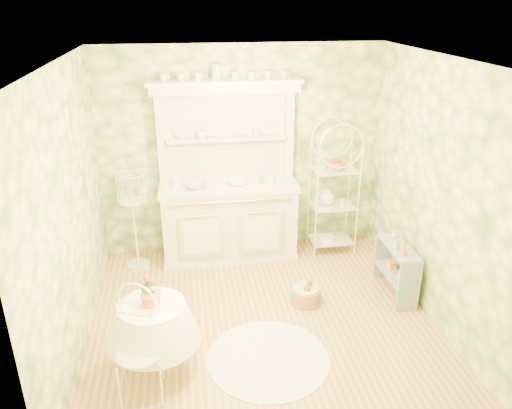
{
  "coord_description": "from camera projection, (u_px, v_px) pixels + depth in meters",
  "views": [
    {
      "loc": [
        -0.73,
        -4.37,
        3.23
      ],
      "look_at": [
        0.0,
        0.5,
        1.15
      ],
      "focal_mm": 35.0,
      "sensor_mm": 36.0,
      "label": 1
    }
  ],
  "objects": [
    {
      "name": "lace_rug",
      "position": [
        268.0,
        358.0,
        4.78
      ],
      "size": [
        1.25,
        1.25,
        0.01
      ],
      "primitive_type": "cylinder",
      "rotation": [
        0.0,
        0.0,
        -0.06
      ],
      "color": "white",
      "rests_on": "floor"
    },
    {
      "name": "wall_left",
      "position": [
        70.0,
        217.0,
        4.56
      ],
      "size": [
        3.6,
        3.6,
        0.0
      ],
      "primitive_type": "plane",
      "color": "#F2EAAF",
      "rests_on": "floor"
    },
    {
      "name": "bowl_floral",
      "position": [
        197.0,
        188.0,
        6.19
      ],
      "size": [
        0.32,
        0.32,
        0.07
      ],
      "primitive_type": "imported",
      "rotation": [
        0.0,
        0.0,
        0.17
      ],
      "color": "white",
      "rests_on": "kitchen_dresser"
    },
    {
      "name": "cup_left",
      "position": [
        202.0,
        136.0,
        6.17
      ],
      "size": [
        0.13,
        0.13,
        0.1
      ],
      "primitive_type": "imported",
      "rotation": [
        0.0,
        0.0,
        -0.07
      ],
      "color": "white",
      "rests_on": "kitchen_dresser"
    },
    {
      "name": "cup_right",
      "position": [
        256.0,
        134.0,
        6.27
      ],
      "size": [
        0.13,
        0.13,
        0.09
      ],
      "primitive_type": "imported",
      "rotation": [
        0.0,
        0.0,
        -0.36
      ],
      "color": "white",
      "rests_on": "kitchen_dresser"
    },
    {
      "name": "wall_front",
      "position": [
        310.0,
        314.0,
        3.17
      ],
      "size": [
        3.6,
        3.6,
        0.0
      ],
      "primitive_type": "plane",
      "color": "#F2EAAF",
      "rests_on": "floor"
    },
    {
      "name": "wall_right",
      "position": [
        439.0,
        195.0,
        5.06
      ],
      "size": [
        3.6,
        3.6,
        0.0
      ],
      "primitive_type": "plane",
      "color": "#F2EAAF",
      "rests_on": "floor"
    },
    {
      "name": "bakers_rack",
      "position": [
        333.0,
        193.0,
        6.53
      ],
      "size": [
        0.52,
        0.38,
        1.66
      ],
      "primitive_type": "cube",
      "rotation": [
        0.0,
        0.0,
        0.01
      ],
      "color": "white",
      "rests_on": "floor"
    },
    {
      "name": "bottle_glass",
      "position": [
        394.0,
        235.0,
        5.79
      ],
      "size": [
        0.09,
        0.09,
        0.09
      ],
      "primitive_type": "imported",
      "rotation": [
        0.0,
        0.0,
        -0.33
      ],
      "color": "silver",
      "rests_on": "side_shelf"
    },
    {
      "name": "floor_basket",
      "position": [
        306.0,
        293.0,
        5.62
      ],
      "size": [
        0.4,
        0.4,
        0.24
      ],
      "primitive_type": "cylinder",
      "rotation": [
        0.0,
        0.0,
        -0.09
      ],
      "color": "#9F7850",
      "rests_on": "floor"
    },
    {
      "name": "round_table",
      "position": [
        155.0,
        340.0,
        4.52
      ],
      "size": [
        0.75,
        0.75,
        0.69
      ],
      "primitive_type": "cylinder",
      "rotation": [
        0.0,
        0.0,
        -0.22
      ],
      "color": "white",
      "rests_on": "floor"
    },
    {
      "name": "side_shelf",
      "position": [
        396.0,
        271.0,
        5.73
      ],
      "size": [
        0.33,
        0.71,
        0.58
      ],
      "primitive_type": "cube",
      "rotation": [
        0.0,
        0.0,
        -0.12
      ],
      "color": "#7F92A6",
      "rests_on": "floor"
    },
    {
      "name": "bowl_white",
      "position": [
        238.0,
        184.0,
        6.29
      ],
      "size": [
        0.28,
        0.28,
        0.08
      ],
      "primitive_type": "imported",
      "rotation": [
        0.0,
        0.0,
        -0.19
      ],
      "color": "white",
      "rests_on": "kitchen_dresser"
    },
    {
      "name": "kitchen_dresser",
      "position": [
        228.0,
        175.0,
        6.25
      ],
      "size": [
        1.87,
        0.61,
        2.29
      ],
      "primitive_type": "cube",
      "color": "silver",
      "rests_on": "floor"
    },
    {
      "name": "wall_back",
      "position": [
        241.0,
        152.0,
        6.45
      ],
      "size": [
        3.6,
        3.6,
        0.0
      ],
      "primitive_type": "plane",
      "color": "#F2EAAF",
      "rests_on": "floor"
    },
    {
      "name": "ceiling",
      "position": [
        265.0,
        61.0,
        4.29
      ],
      "size": [
        3.6,
        3.6,
        0.0
      ],
      "primitive_type": "plane",
      "color": "white",
      "rests_on": "floor"
    },
    {
      "name": "cafe_chair",
      "position": [
        139.0,
        348.0,
        4.17
      ],
      "size": [
        0.59,
        0.59,
        1.0
      ],
      "primitive_type": "cube",
      "rotation": [
        0.0,
        0.0,
        -0.38
      ],
      "color": "white",
      "rests_on": "floor"
    },
    {
      "name": "potted_geranium",
      "position": [
        148.0,
        293.0,
        4.31
      ],
      "size": [
        0.16,
        0.12,
        0.27
      ],
      "primitive_type": "imported",
      "rotation": [
        0.0,
        0.0,
        -0.16
      ],
      "color": "#3F7238",
      "rests_on": "round_table"
    },
    {
      "name": "floor",
      "position": [
        263.0,
        321.0,
        5.34
      ],
      "size": [
        3.6,
        3.6,
        0.0
      ],
      "primitive_type": "plane",
      "color": "tan",
      "rests_on": "ground"
    },
    {
      "name": "bottle_amber",
      "position": [
        403.0,
        250.0,
        5.39
      ],
      "size": [
        0.08,
        0.08,
        0.17
      ],
      "primitive_type": "imported",
      "rotation": [
        0.0,
        0.0,
        -0.28
      ],
      "color": "orange",
      "rests_on": "side_shelf"
    },
    {
      "name": "bottle_blue",
      "position": [
        396.0,
        245.0,
        5.54
      ],
      "size": [
        0.06,
        0.06,
        0.11
      ],
      "primitive_type": "imported",
      "rotation": [
        0.0,
        0.0,
        0.29
      ],
      "color": "#8FADDD",
      "rests_on": "side_shelf"
    },
    {
      "name": "birdcage_stand",
      "position": [
        134.0,
        215.0,
        6.14
      ],
      "size": [
        0.38,
        0.38,
        1.44
      ],
      "primitive_type": "cube",
      "rotation": [
        0.0,
        0.0,
        -0.14
      ],
      "color": "white",
      "rests_on": "floor"
    }
  ]
}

